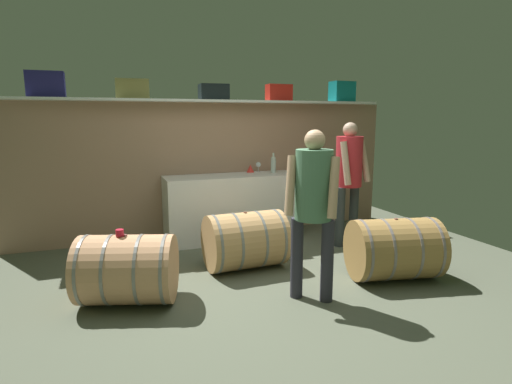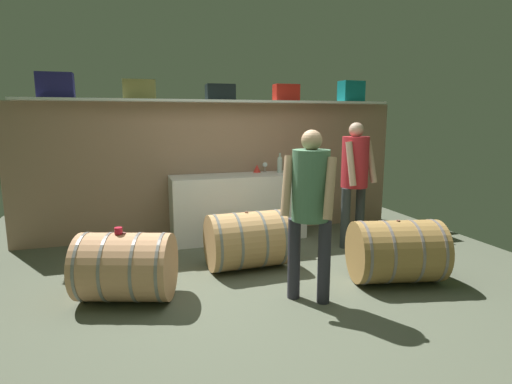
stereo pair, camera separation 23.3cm
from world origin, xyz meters
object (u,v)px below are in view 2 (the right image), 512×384
wine_barrel_near (126,267)px  toolcase_olive (139,89)px  toolcase_black (220,92)px  wine_barrel_flank (247,240)px  wine_glass (265,165)px  red_funnel (257,168)px  toolcase_red (286,93)px  wine_bottle_clear (280,164)px  wine_barrel_far (396,251)px  toolcase_navy (55,85)px  toolcase_teal (351,91)px  work_cabinet (238,207)px  tasting_cup (118,231)px  visitor_tasting (310,198)px  winemaker_pouring (355,171)px

wine_barrel_near → toolcase_olive: bearing=100.1°
toolcase_black → wine_barrel_flank: 2.20m
wine_glass → red_funnel: wine_glass is taller
toolcase_red → wine_bottle_clear: bearing=-132.1°
wine_barrel_far → toolcase_navy: bearing=159.1°
red_funnel → wine_barrel_flank: (-0.55, -1.38, -0.64)m
red_funnel → wine_barrel_near: (-1.87, -1.86, -0.64)m
toolcase_black → toolcase_red: 0.98m
wine_barrel_far → wine_bottle_clear: bearing=116.4°
toolcase_teal → work_cabinet: size_ratio=0.19×
wine_barrel_flank → tasting_cup: (-1.36, -0.48, 0.35)m
toolcase_olive → toolcase_black: (1.07, 0.00, -0.02)m
toolcase_navy → visitor_tasting: toolcase_navy is taller
wine_barrel_flank → wine_bottle_clear: bearing=53.1°
wine_barrel_flank → wine_barrel_near: bearing=-161.9°
toolcase_olive → wine_glass: toolcase_olive is taller
work_cabinet → wine_barrel_flank: bearing=-100.3°
toolcase_teal → wine_barrel_near: bearing=-154.2°
wine_barrel_flank → toolcase_olive: bearing=125.2°
tasting_cup → wine_glass: bearing=42.4°
wine_bottle_clear → tasting_cup: wine_bottle_clear is taller
toolcase_teal → red_funnel: bearing=177.0°
toolcase_olive → wine_barrel_flank: size_ratio=0.46×
toolcase_black → visitor_tasting: (0.29, -2.39, -1.06)m
wine_bottle_clear → wine_barrel_near: (-2.16, -1.70, -0.71)m
winemaker_pouring → toolcase_teal: bearing=-135.2°
toolcase_navy → toolcase_olive: 1.00m
toolcase_olive → tasting_cup: size_ratio=5.73×
wine_barrel_near → winemaker_pouring: 3.09m
toolcase_navy → wine_glass: toolcase_navy is taller
wine_glass → visitor_tasting: 2.41m
toolcase_red → tasting_cup: toolcase_red is taller
work_cabinet → wine_barrel_far: (1.16, -2.03, -0.13)m
wine_barrel_flank → tasting_cup: size_ratio=12.42×
toolcase_olive → toolcase_teal: size_ratio=1.17×
tasting_cup → winemaker_pouring: winemaker_pouring is taller
wine_barrel_far → wine_barrel_flank: wine_barrel_far is taller
wine_barrel_far → winemaker_pouring: 1.41m
toolcase_red → work_cabinet: 1.79m
winemaker_pouring → visitor_tasting: (-1.27, -1.38, -0.03)m
toolcase_black → tasting_cup: toolcase_black is taller
toolcase_navy → winemaker_pouring: size_ratio=0.26×
toolcase_navy → toolcase_black: size_ratio=1.09×
wine_bottle_clear → wine_barrel_flank: bearing=-125.0°
red_funnel → tasting_cup: (-1.91, -1.86, -0.29)m
toolcase_navy → wine_barrel_far: 4.45m
work_cabinet → red_funnel: red_funnel is taller
wine_glass → wine_barrel_near: wine_glass is taller
toolcase_teal → wine_glass: bearing=177.1°
tasting_cup → toolcase_red: bearing=38.3°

